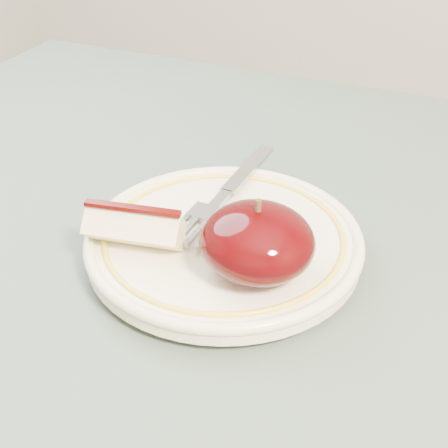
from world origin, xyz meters
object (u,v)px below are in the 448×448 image
at_px(table, 208,425).
at_px(fork, 226,193).
at_px(apple_half, 257,242).
at_px(plate, 224,240).

distance_m(table, fork, 0.17).
distance_m(table, apple_half, 0.14).
height_order(apple_half, fork, apple_half).
distance_m(table, plate, 0.13).
bearing_deg(plate, apple_half, -38.84).
bearing_deg(table, plate, 105.79).
bearing_deg(apple_half, plate, 141.16).
bearing_deg(table, fork, 107.93).
relative_size(plate, fork, 1.24).
bearing_deg(fork, apple_half, -142.81).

